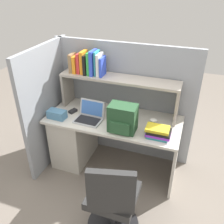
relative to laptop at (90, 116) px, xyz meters
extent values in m
plane|color=slate|center=(0.26, 0.11, -0.78)|extent=(8.00, 8.00, 0.00)
cube|color=beige|center=(0.26, 0.11, -0.07)|extent=(1.60, 0.70, 0.03)
cube|color=beige|center=(-0.29, 0.11, -0.43)|extent=(0.40, 0.64, 0.70)
cube|color=beige|center=(1.04, 0.11, -0.43)|extent=(0.03, 0.64, 0.70)
cube|color=gray|center=(0.26, 0.49, -0.01)|extent=(1.84, 0.05, 1.55)
cube|color=gray|center=(-0.59, 0.06, -0.01)|extent=(0.05, 1.06, 1.55)
cube|color=gray|center=(-0.44, 0.31, 0.16)|extent=(0.03, 0.28, 0.42)
cube|color=gray|center=(0.96, 0.31, 0.16)|extent=(0.03, 0.28, 0.42)
cube|color=#AAA093|center=(0.26, 0.31, 0.38)|extent=(1.44, 0.28, 0.03)
cube|color=olive|center=(-0.34, 0.31, 0.51)|extent=(0.04, 0.16, 0.22)
cube|color=orange|center=(-0.29, 0.30, 0.50)|extent=(0.04, 0.15, 0.21)
cube|color=red|center=(-0.24, 0.32, 0.52)|extent=(0.04, 0.15, 0.24)
cube|color=orange|center=(-0.19, 0.32, 0.53)|extent=(0.04, 0.16, 0.27)
cube|color=black|center=(-0.15, 0.30, 0.52)|extent=(0.04, 0.17, 0.24)
cube|color=green|center=(-0.10, 0.31, 0.53)|extent=(0.03, 0.18, 0.27)
cube|color=blue|center=(-0.06, 0.30, 0.55)|extent=(0.04, 0.18, 0.29)
cube|color=teal|center=(-0.02, 0.31, 0.54)|extent=(0.02, 0.15, 0.29)
cube|color=white|center=(0.02, 0.32, 0.53)|extent=(0.04, 0.17, 0.26)
cube|color=blue|center=(0.06, 0.30, 0.51)|extent=(0.03, 0.17, 0.23)
cube|color=#B7BABF|center=(0.00, -0.04, -0.04)|extent=(0.32, 0.23, 0.02)
cube|color=black|center=(0.00, -0.05, -0.03)|extent=(0.28, 0.18, 0.00)
cube|color=#B7BABF|center=(0.00, 0.07, 0.07)|extent=(0.31, 0.07, 0.20)
cube|color=#3F72CC|center=(0.00, 0.07, 0.07)|extent=(0.27, 0.05, 0.16)
cube|color=#264C2D|center=(0.43, -0.08, 0.10)|extent=(0.30, 0.20, 0.31)
cube|color=#2B5734|center=(0.43, -0.18, 0.03)|extent=(0.22, 0.04, 0.14)
cube|color=#262628|center=(-0.27, 0.09, -0.03)|extent=(0.09, 0.12, 0.03)
cylinder|color=white|center=(0.74, 0.11, -0.01)|extent=(0.08, 0.08, 0.08)
cube|color=teal|center=(-0.38, -0.10, 0.00)|extent=(0.22, 0.13, 0.10)
cube|color=teal|center=(0.82, -0.08, -0.04)|extent=(0.22, 0.15, 0.03)
cube|color=purple|center=(0.83, -0.08, -0.01)|extent=(0.26, 0.17, 0.03)
cube|color=black|center=(0.83, -0.07, 0.01)|extent=(0.25, 0.18, 0.02)
cube|color=yellow|center=(0.81, -0.07, 0.04)|extent=(0.24, 0.16, 0.03)
cylinder|color=black|center=(0.56, -0.75, -0.76)|extent=(0.52, 0.52, 0.04)
cylinder|color=#262628|center=(0.56, -0.75, -0.54)|extent=(0.05, 0.05, 0.41)
cube|color=#2D2D2D|center=(0.56, -0.75, -0.33)|extent=(0.44, 0.44, 0.08)
cube|color=#2D2D2D|center=(0.60, -0.94, -0.07)|extent=(0.40, 0.16, 0.44)
camera|label=1|loc=(1.08, -2.26, 1.49)|focal=39.45mm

